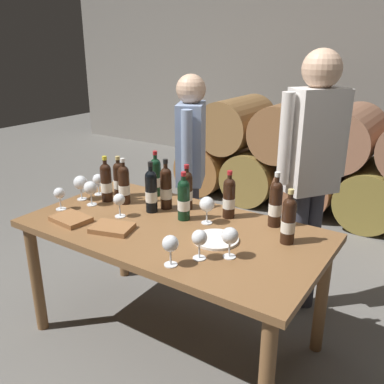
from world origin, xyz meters
TOP-DOWN VIEW (x-y plane):
  - ground_plane at (0.00, 0.00)m, footprint 14.00×14.00m
  - cellar_back_wall at (0.00, 4.20)m, footprint 10.00×0.24m
  - barrel_stack at (0.00, 2.60)m, footprint 3.12×0.90m
  - dining_table at (0.00, 0.00)m, footprint 1.70×0.90m
  - wine_bottle_0 at (-0.59, 0.21)m, footprint 0.07×0.07m
  - wine_bottle_1 at (-0.20, 0.21)m, footprint 0.07×0.07m
  - wine_bottle_2 at (-0.01, 0.13)m, footprint 0.07×0.07m
  - wine_bottle_3 at (-0.47, 0.13)m, footprint 0.07×0.07m
  - wine_bottle_4 at (0.47, 0.34)m, footprint 0.07×0.07m
  - wine_bottle_5 at (0.20, 0.30)m, footprint 0.07×0.07m
  - wine_bottle_6 at (-0.09, 0.28)m, footprint 0.07×0.07m
  - wine_bottle_7 at (0.61, 0.17)m, footprint 0.07×0.07m
  - wine_bottle_8 at (-0.40, 0.36)m, footprint 0.07×0.07m
  - wine_bottle_9 at (-0.60, 0.10)m, footprint 0.07×0.07m
  - wine_bottle_10 at (-0.24, 0.12)m, footprint 0.07×0.07m
  - wine_glass_0 at (0.32, -0.22)m, footprint 0.08×0.08m
  - wine_glass_1 at (0.13, 0.15)m, footprint 0.09×0.09m
  - wine_glass_2 at (-0.73, 0.15)m, footprint 0.07×0.07m
  - wine_glass_3 at (0.24, -0.35)m, footprint 0.08×0.08m
  - wine_glass_4 at (-0.63, -0.01)m, footprint 0.09×0.09m
  - wine_glass_5 at (0.44, -0.13)m, footprint 0.08×0.08m
  - wine_glass_6 at (-0.76, 0.02)m, footprint 0.09×0.09m
  - wine_glass_7 at (-0.73, -0.17)m, footprint 0.07×0.07m
  - wine_glass_8 at (-0.35, -0.05)m, footprint 0.07×0.07m
  - tasting_notebook at (-0.25, -0.22)m, footprint 0.26×0.22m
  - leather_ledger at (-0.54, -0.26)m, footprint 0.23×0.18m
  - serving_plate at (0.29, -0.01)m, footprint 0.24×0.24m
  - sommelier_presenting at (0.53, 0.75)m, footprint 0.33×0.42m
  - taster_seated_left at (-0.35, 0.72)m, footprint 0.30×0.45m

SIDE VIEW (x-z plane):
  - ground_plane at x=0.00m, z-range 0.00..0.00m
  - barrel_stack at x=0.00m, z-range -0.03..1.12m
  - dining_table at x=0.00m, z-range 0.29..1.05m
  - serving_plate at x=0.29m, z-range 0.76..0.77m
  - tasting_notebook at x=-0.25m, z-range 0.76..0.79m
  - leather_ledger at x=-0.54m, z-range 0.76..0.79m
  - wine_glass_7 at x=-0.73m, z-range 0.79..0.93m
  - wine_glass_8 at x=-0.35m, z-range 0.79..0.94m
  - wine_glass_2 at x=-0.73m, z-range 0.79..0.94m
  - wine_glass_0 at x=0.32m, z-range 0.79..0.94m
  - wine_glass_3 at x=0.24m, z-range 0.79..0.94m
  - wine_glass_5 at x=0.44m, z-range 0.79..0.95m
  - wine_glass_4 at x=-0.63m, z-range 0.79..0.95m
  - wine_glass_1 at x=0.13m, z-range 0.79..0.95m
  - wine_glass_6 at x=-0.76m, z-range 0.79..0.96m
  - wine_bottle_0 at x=-0.59m, z-range 0.74..1.02m
  - wine_bottle_6 at x=-0.09m, z-range 0.74..1.03m
  - wine_bottle_5 at x=0.20m, z-range 0.74..1.03m
  - wine_bottle_2 at x=-0.01m, z-range 0.74..1.03m
  - wine_bottle_7 at x=0.61m, z-range 0.74..1.03m
  - wine_bottle_3 at x=-0.47m, z-range 0.74..1.04m
  - wine_bottle_9 at x=-0.60m, z-range 0.74..1.04m
  - wine_bottle_8 at x=-0.40m, z-range 0.74..1.05m
  - wine_bottle_10 at x=-0.24m, z-range 0.74..1.05m
  - wine_bottle_1 at x=-0.20m, z-range 0.74..1.06m
  - wine_bottle_4 at x=0.47m, z-range 0.74..1.06m
  - taster_seated_left at x=-0.35m, z-range 0.15..1.69m
  - sommelier_presenting at x=0.53m, z-range 0.19..1.90m
  - cellar_back_wall at x=0.00m, z-range 0.00..2.80m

